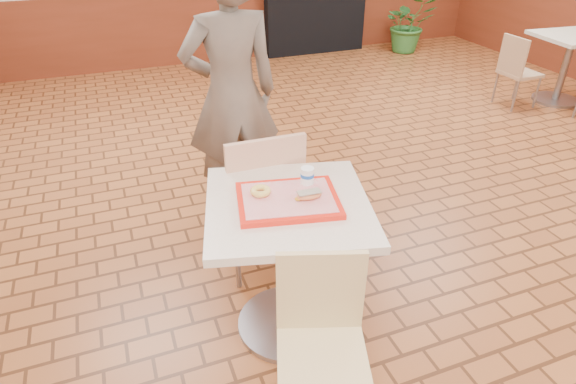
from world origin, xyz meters
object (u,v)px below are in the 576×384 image
object	(u,v)px
long_john_donut	(309,195)
potted_plant	(409,24)
paper_cup	(307,175)
customer	(232,95)
serving_tray	(288,200)
second_table	(568,58)
ring_donut	(261,191)
chair_main_back	(261,197)
chair_second_left	(517,68)
main_table	(288,247)
chair_main_front	(321,335)

from	to	relation	value
long_john_donut	potted_plant	xyz separation A→B (m)	(3.74, 4.80, -0.46)
paper_cup	customer	bearing A→B (deg)	93.22
long_john_donut	paper_cup	xyz separation A→B (m)	(0.05, 0.14, 0.02)
serving_tray	second_table	xyz separation A→B (m)	(4.30, 2.20, -0.32)
potted_plant	serving_tray	bearing A→B (deg)	-128.83
serving_tray	ring_donut	bearing A→B (deg)	145.30
serving_tray	potted_plant	distance (m)	6.12
chair_main_back	second_table	xyz separation A→B (m)	(4.27, 1.68, -0.03)
chair_second_left	potted_plant	distance (m)	2.49
chair_main_back	ring_donut	xyz separation A→B (m)	(-0.14, -0.44, 0.32)
chair_second_left	potted_plant	world-z (taller)	potted_plant
main_table	paper_cup	distance (m)	0.38
long_john_donut	second_table	bearing A→B (deg)	28.07
second_table	chair_second_left	world-z (taller)	chair_second_left
chair_main_back	ring_donut	size ratio (longest dim) A/B	9.78
paper_cup	serving_tray	bearing A→B (deg)	-145.93
chair_second_left	long_john_donut	bearing A→B (deg)	122.55
ring_donut	long_john_donut	distance (m)	0.24
main_table	chair_main_front	size ratio (longest dim) A/B	0.99
potted_plant	long_john_donut	bearing A→B (deg)	-127.92
paper_cup	ring_donut	bearing A→B (deg)	-176.39
ring_donut	chair_second_left	world-z (taller)	ring_donut
main_table	ring_donut	world-z (taller)	ring_donut
paper_cup	potted_plant	size ratio (longest dim) A/B	0.10
chair_main_back	serving_tray	size ratio (longest dim) A/B	2.05
chair_main_front	ring_donut	world-z (taller)	ring_donut
chair_main_back	customer	world-z (taller)	customer
customer	main_table	bearing A→B (deg)	86.76
main_table	customer	size ratio (longest dim) A/B	0.45
chair_main_front	long_john_donut	bearing A→B (deg)	93.68
long_john_donut	main_table	bearing A→B (deg)	151.81
chair_second_left	potted_plant	size ratio (longest dim) A/B	0.95
customer	long_john_donut	world-z (taller)	customer
ring_donut	long_john_donut	size ratio (longest dim) A/B	0.74
serving_tray	paper_cup	bearing A→B (deg)	34.07
main_table	ring_donut	distance (m)	0.35
long_john_donut	chair_second_left	bearing A→B (deg)	33.13
chair_main_back	potted_plant	bearing A→B (deg)	-131.03
chair_main_front	serving_tray	xyz separation A→B (m)	(0.04, 0.52, 0.38)
second_table	chair_second_left	distance (m)	0.66
chair_main_back	chair_second_left	world-z (taller)	chair_main_back
serving_tray	paper_cup	distance (m)	0.18
serving_tray	chair_main_front	bearing A→B (deg)	-94.67
potted_plant	chair_main_back	bearing A→B (deg)	-131.91
second_table	chair_main_front	bearing A→B (deg)	-147.95
ring_donut	paper_cup	size ratio (longest dim) A/B	1.19
chair_second_left	main_table	bearing A→B (deg)	121.40
customer	serving_tray	xyz separation A→B (m)	(-0.07, -1.28, -0.08)
chair_main_back	serving_tray	distance (m)	0.60
main_table	customer	xyz separation A→B (m)	(0.07, 1.28, 0.37)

